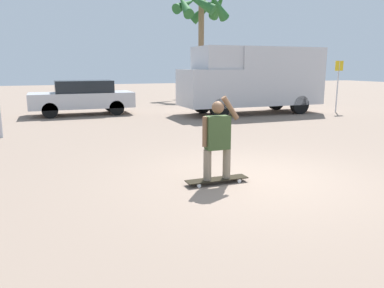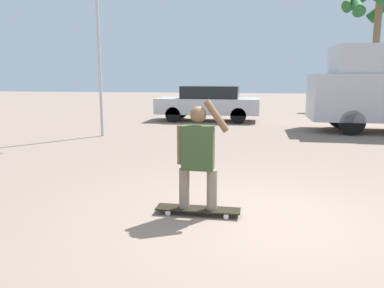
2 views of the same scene
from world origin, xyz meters
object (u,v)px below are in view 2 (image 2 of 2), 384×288
at_px(flagpole, 101,12).
at_px(parked_car_silver, 208,103).
at_px(skateboard, 198,209).
at_px(palm_tree_near_van, 379,4).
at_px(person_skateboarder, 198,152).

bearing_deg(flagpole, parked_car_silver, 60.69).
bearing_deg(skateboard, flagpole, 121.99).
height_order(skateboard, palm_tree_near_van, palm_tree_near_van).
bearing_deg(person_skateboarder, parked_car_silver, 96.53).
bearing_deg(person_skateboarder, skateboard, 0.00).
height_order(parked_car_silver, flagpole, flagpole).
distance_m(skateboard, palm_tree_near_van, 20.11).
relative_size(skateboard, person_skateboarder, 0.77).
xyz_separation_m(skateboard, parked_car_silver, (-1.27, 11.04, 0.70)).
height_order(person_skateboarder, parked_car_silver, person_skateboarder).
distance_m(palm_tree_near_van, flagpole, 16.18).
xyz_separation_m(parked_car_silver, flagpole, (-2.67, -4.75, 2.97)).
relative_size(palm_tree_near_van, flagpole, 1.10).
bearing_deg(skateboard, person_skateboarder, 180.00).
relative_size(skateboard, flagpole, 0.18).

